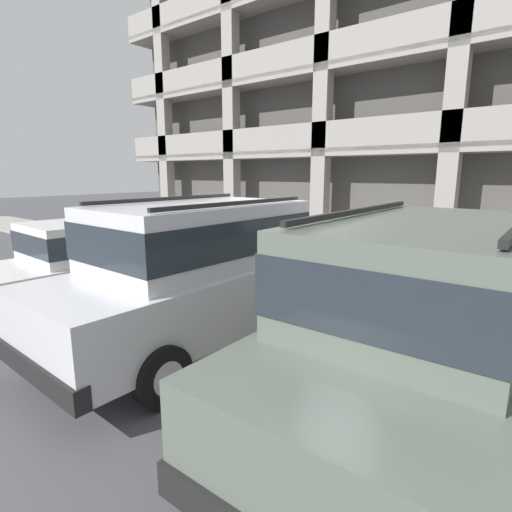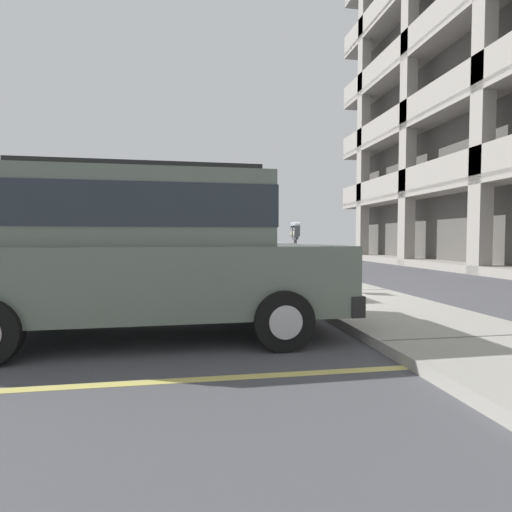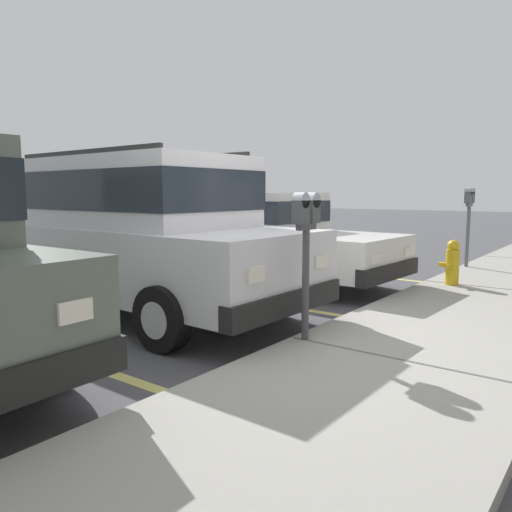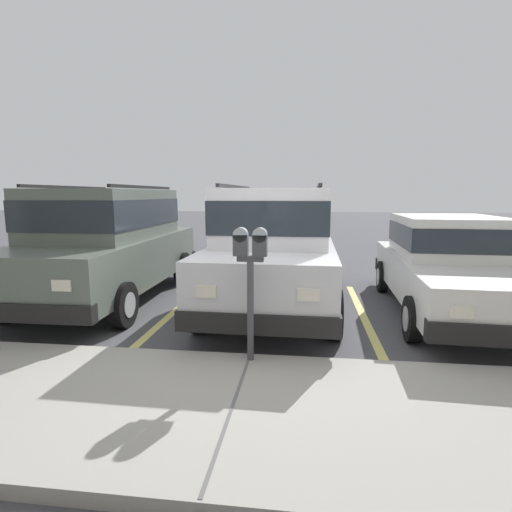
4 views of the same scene
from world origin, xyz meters
TOP-DOWN VIEW (x-y plane):
  - ground_plane at (0.00, 0.00)m, footprint 80.00×80.00m
  - sidewalk at (0.00, 1.30)m, footprint 40.00×2.20m
  - parking_stall_lines at (1.51, -1.40)m, footprint 12.19×4.80m
  - silver_suv at (-0.10, -2.22)m, footprint 2.08×4.81m
  - red_sedan at (-2.87, -2.18)m, footprint 1.98×4.55m
  - dark_hatchback at (2.90, -2.29)m, footprint 2.07×4.81m
  - parking_meter_near at (-0.02, 0.35)m, footprint 0.35×0.12m
  - parking_meter_far at (-6.05, 0.32)m, footprint 0.35×0.12m
  - parking_garage at (0.64, 12.95)m, footprint 32.00×10.00m
  - fire_hydrant at (-3.91, 0.65)m, footprint 0.30×0.30m

SIDE VIEW (x-z plane):
  - ground_plane at x=0.00m, z-range -0.10..0.00m
  - parking_stall_lines at x=1.51m, z-range 0.00..0.01m
  - sidewalk at x=0.00m, z-range 0.00..0.12m
  - fire_hydrant at x=-3.91m, z-range 0.11..0.81m
  - red_sedan at x=-2.87m, z-range 0.05..1.59m
  - silver_suv at x=-0.10m, z-range 0.07..2.11m
  - dark_hatchback at x=2.90m, z-range 0.07..2.11m
  - parking_meter_near at x=-0.02m, z-range 0.47..1.90m
  - parking_meter_far at x=-6.05m, z-range 0.49..2.01m
  - parking_garage at x=0.64m, z-range -0.59..15.66m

